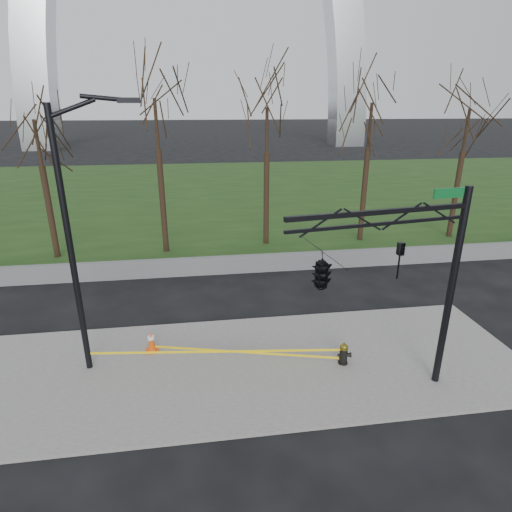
{
  "coord_description": "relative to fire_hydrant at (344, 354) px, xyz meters",
  "views": [
    {
      "loc": [
        -1.32,
        -11.17,
        7.92
      ],
      "look_at": [
        0.56,
        2.0,
        3.06
      ],
      "focal_mm": 28.94,
      "sensor_mm": 36.0,
      "label": 1
    }
  ],
  "objects": [
    {
      "name": "ground",
      "position": [
        -3.07,
        0.37,
        -0.45
      ],
      "size": [
        500.0,
        500.0,
        0.0
      ],
      "primitive_type": "plane",
      "color": "black",
      "rests_on": "ground"
    },
    {
      "name": "caution_tape",
      "position": [
        -3.62,
        0.62,
        0.01
      ],
      "size": [
        8.05,
        1.59,
        0.4
      ],
      "color": "yellow",
      "rests_on": "ground"
    },
    {
      "name": "guardrail",
      "position": [
        -3.07,
        8.37,
        0.0
      ],
      "size": [
        60.0,
        0.3,
        0.9
      ],
      "primitive_type": "cube",
      "color": "#59595B",
      "rests_on": "ground"
    },
    {
      "name": "tree_row",
      "position": [
        -3.37,
        12.37,
        3.97
      ],
      "size": [
        45.39,
        4.0,
        8.84
      ],
      "color": "black",
      "rests_on": "ground"
    },
    {
      "name": "traffic_cone",
      "position": [
        -6.17,
        1.59,
        0.02
      ],
      "size": [
        0.49,
        0.49,
        0.74
      ],
      "rotation": [
        0.0,
        0.0,
        0.37
      ],
      "color": "#F64B0C",
      "rests_on": "sidewalk"
    },
    {
      "name": "grass_strip",
      "position": [
        -3.07,
        30.37,
        -0.42
      ],
      "size": [
        120.0,
        40.0,
        0.06
      ],
      "primitive_type": "cube",
      "color": "#1E3914",
      "rests_on": "ground"
    },
    {
      "name": "fire_hydrant",
      "position": [
        0.0,
        0.0,
        0.0
      ],
      "size": [
        0.48,
        0.31,
        0.76
      ],
      "rotation": [
        0.0,
        0.0,
        -0.2
      ],
      "color": "black",
      "rests_on": "sidewalk"
    },
    {
      "name": "sidewalk",
      "position": [
        -3.07,
        0.37,
        -0.4
      ],
      "size": [
        18.0,
        6.0,
        0.1
      ],
      "primitive_type": "cube",
      "color": "slate",
      "rests_on": "ground"
    },
    {
      "name": "street_light",
      "position": [
        -7.83,
        0.98,
        4.24
      ],
      "size": [
        2.38,
        0.52,
        8.21
      ],
      "rotation": [
        0.0,
        0.0,
        0.14
      ],
      "color": "black",
      "rests_on": "ground"
    },
    {
      "name": "traffic_signal_mast",
      "position": [
        -0.73,
        -1.71,
        3.7
      ],
      "size": [
        5.05,
        2.53,
        6.0
      ],
      "rotation": [
        0.0,
        0.0,
        0.15
      ],
      "color": "black",
      "rests_on": "ground"
    }
  ]
}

